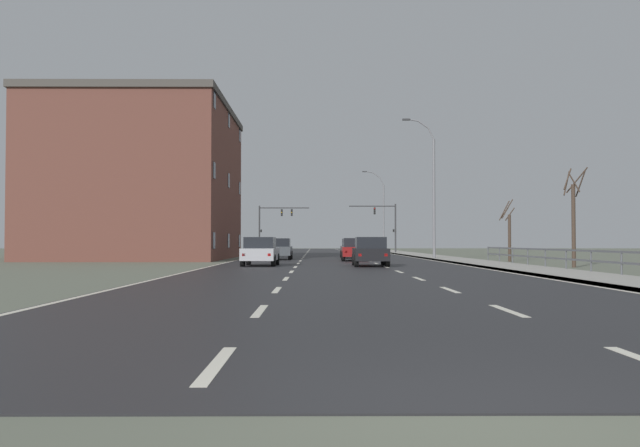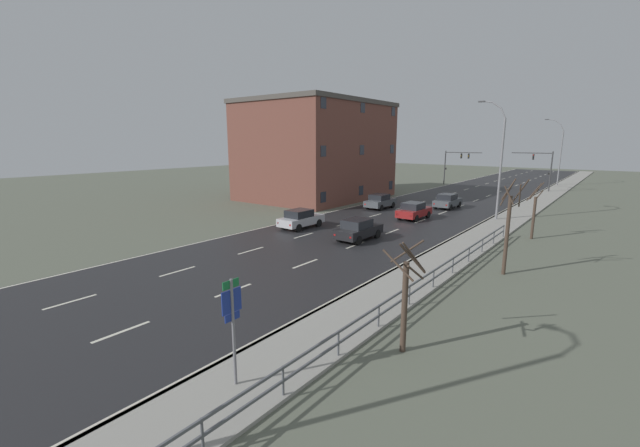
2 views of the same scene
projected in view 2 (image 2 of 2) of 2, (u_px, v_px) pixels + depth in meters
ground_plane at (432, 208)px, 43.66m from camera, size 160.00×160.00×0.12m
road_asphalt_strip at (467, 195)px, 52.93m from camera, size 14.00×120.00×0.03m
sidewalk_right at (538, 201)px, 47.86m from camera, size 3.00×120.00×0.12m
guardrail at (395, 301)px, 16.13m from camera, size 0.07×34.61×1.00m
street_lamp_midground at (499, 163)px, 35.34m from camera, size 2.45×0.24×10.64m
street_lamp_distant at (559, 153)px, 63.84m from camera, size 2.88×0.24×10.63m
highway_sign at (233, 319)px, 11.22m from camera, size 0.09×0.68×3.33m
traffic_signal_right at (543, 165)px, 56.48m from camera, size 5.42×0.36×5.69m
traffic_signal_left at (454, 161)px, 65.50m from camera, size 5.93×0.36×5.55m
car_near_right at (358, 229)px, 28.89m from camera, size 1.88×4.12×1.57m
car_near_left at (414, 211)px, 36.72m from camera, size 1.90×4.13×1.57m
car_far_right at (448, 201)px, 42.69m from camera, size 1.89×4.12×1.57m
car_mid_centre at (301, 219)px, 32.87m from camera, size 1.91×4.14×1.57m
car_distant at (380, 201)px, 42.45m from camera, size 1.85×4.10×1.57m
brick_building at (317, 150)px, 50.01m from camera, size 13.61×17.45×11.89m
bare_tree_near at (405, 298)px, 13.24m from camera, size 1.38×1.48×4.02m
bare_tree_mid at (508, 229)px, 21.10m from camera, size 1.32×1.22×5.20m
bare_tree_far at (534, 214)px, 29.12m from camera, size 1.06×0.76×4.18m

